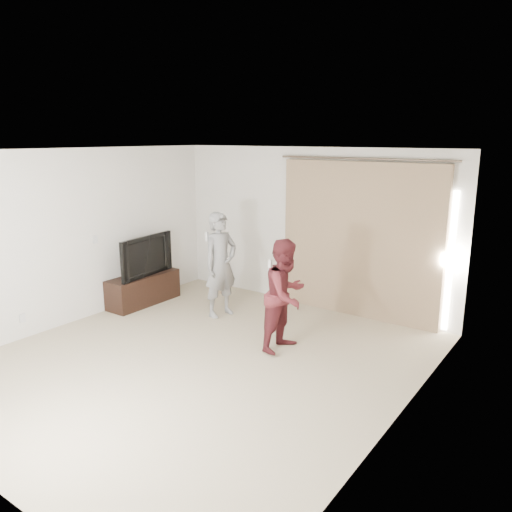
# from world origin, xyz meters

# --- Properties ---
(floor) EXTENTS (5.50, 5.50, 0.00)m
(floor) POSITION_xyz_m (0.00, 0.00, 0.00)
(floor) COLOR #BDAF8E
(floor) RESTS_ON ground
(wall_back) EXTENTS (5.00, 0.04, 2.60)m
(wall_back) POSITION_xyz_m (0.00, 2.75, 1.30)
(wall_back) COLOR silver
(wall_back) RESTS_ON ground
(wall_left) EXTENTS (0.04, 5.50, 2.60)m
(wall_left) POSITION_xyz_m (-2.50, -0.00, 1.30)
(wall_left) COLOR silver
(wall_left) RESTS_ON ground
(ceiling) EXTENTS (5.00, 5.50, 0.01)m
(ceiling) POSITION_xyz_m (0.00, 0.00, 2.60)
(ceiling) COLOR white
(ceiling) RESTS_ON wall_back
(curtain) EXTENTS (2.80, 0.11, 2.46)m
(curtain) POSITION_xyz_m (0.91, 2.68, 1.20)
(curtain) COLOR tan
(curtain) RESTS_ON ground
(tv_console) EXTENTS (0.45, 1.29, 0.50)m
(tv_console) POSITION_xyz_m (-2.27, 1.12, 0.25)
(tv_console) COLOR black
(tv_console) RESTS_ON ground
(tv) EXTENTS (0.27, 1.18, 0.68)m
(tv) POSITION_xyz_m (-2.27, 1.12, 0.84)
(tv) COLOR black
(tv) RESTS_ON tv_console
(scratching_post) EXTENTS (0.40, 0.40, 0.53)m
(scratching_post) POSITION_xyz_m (-1.68, 2.40, 0.21)
(scratching_post) COLOR #C5AF87
(scratching_post) RESTS_ON ground
(person_man) EXTENTS (0.51, 0.67, 1.64)m
(person_man) POSITION_xyz_m (-0.84, 1.45, 0.82)
(person_man) COLOR slate
(person_man) RESTS_ON ground
(person_woman) EXTENTS (0.61, 0.76, 1.49)m
(person_woman) POSITION_xyz_m (0.68, 0.93, 0.75)
(person_woman) COLOR #571C22
(person_woman) RESTS_ON ground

